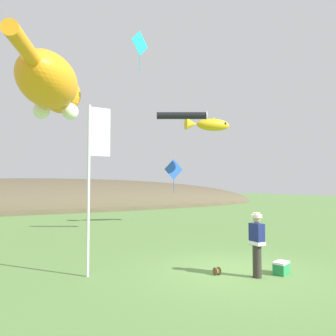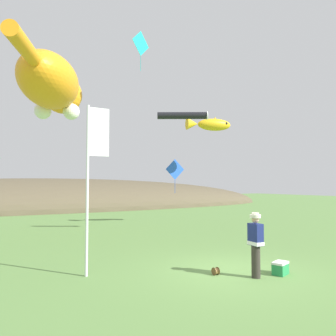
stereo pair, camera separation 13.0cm
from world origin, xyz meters
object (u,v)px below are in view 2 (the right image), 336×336
festival_banner_pole (93,163)px  kite_giant_cat (53,86)px  picnic_cooler (280,268)px  kite_fish_windsock (209,124)px  kite_diamond_teal (141,44)px  kite_diamond_blue (175,170)px  kite_spool (216,271)px  festival_attendant (256,243)px  kite_tube_streamer (183,116)px

festival_banner_pole → kite_giant_cat: size_ratio=0.51×
picnic_cooler → kite_giant_cat: (-4.35, 11.36, 7.61)m
picnic_cooler → kite_fish_windsock: 12.29m
kite_giant_cat → kite_fish_windsock: 9.32m
kite_diamond_teal → kite_diamond_blue: bearing=28.7°
kite_giant_cat → kite_diamond_blue: (8.09, 0.87, -4.24)m
picnic_cooler → kite_diamond_teal: kite_diamond_teal is taller
kite_spool → festival_banner_pole: 4.65m
festival_attendant → picnic_cooler: (0.84, -0.10, -0.77)m
festival_attendant → kite_diamond_teal: (1.18, 10.27, 9.78)m
kite_giant_cat → kite_spool: bearing=-75.4°
kite_diamond_blue → picnic_cooler: bearing=-107.0°
kite_giant_cat → kite_diamond_blue: size_ratio=4.15×
picnic_cooler → kite_tube_streamer: bearing=79.2°
festival_banner_pole → kite_giant_cat: kite_giant_cat is taller
picnic_cooler → kite_spool: bearing=151.9°
picnic_cooler → festival_banner_pole: (-4.72, 2.53, 2.98)m
kite_giant_cat → kite_diamond_teal: kite_diamond_teal is taller
festival_attendant → kite_giant_cat: 13.63m
kite_fish_windsock → kite_diamond_blue: 3.89m
kite_giant_cat → kite_diamond_blue: bearing=6.2°
kite_spool → picnic_cooler: bearing=-28.1°
festival_attendant → kite_fish_windsock: (5.51, 9.51, 5.31)m
kite_spool → kite_giant_cat: bearing=104.6°
festival_attendant → festival_banner_pole: bearing=148.0°
kite_giant_cat → kite_diamond_teal: 5.63m
kite_giant_cat → kite_diamond_blue: 9.18m
picnic_cooler → festival_banner_pole: festival_banner_pole is taller
kite_giant_cat → kite_fish_windsock: size_ratio=3.24×
kite_giant_cat → kite_diamond_teal: bearing=-11.9°
festival_banner_pole → kite_giant_cat: 9.98m
festival_attendant → kite_fish_windsock: 12.21m
picnic_cooler → kite_tube_streamer: (1.42, 7.46, 5.90)m
kite_fish_windsock → kite_diamond_teal: (-4.33, 0.76, 4.47)m
kite_spool → kite_tube_streamer: 9.41m
festival_banner_pole → kite_diamond_teal: kite_diamond_teal is taller
kite_giant_cat → kite_tube_streamer: 7.17m
festival_banner_pole → kite_diamond_blue: festival_banner_pole is taller
festival_banner_pole → kite_giant_cat: bearing=87.6°
kite_diamond_teal → kite_diamond_blue: 8.17m
picnic_cooler → kite_diamond_blue: 13.22m
festival_attendant → festival_banner_pole: size_ratio=0.37×
kite_tube_streamer → kite_giant_cat: bearing=146.0°
kite_diamond_teal → festival_banner_pole: bearing=-122.8°
kite_diamond_teal → kite_giant_cat: bearing=168.1°
kite_diamond_blue → kite_tube_streamer: bearing=-116.0°
kite_fish_windsock → festival_banner_pole: bearing=-143.0°
festival_attendant → picnic_cooler: 1.15m
kite_spool → kite_diamond_blue: (5.37, 11.36, 3.44)m
kite_diamond_teal → kite_tube_streamer: bearing=-69.7°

